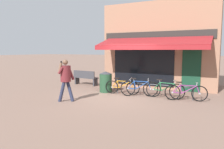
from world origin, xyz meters
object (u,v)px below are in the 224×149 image
Objects in this scene: bicycle_purple at (186,92)px; bicycle_orange at (122,87)px; litter_bin at (106,82)px; bicycle_blue at (139,88)px; park_bench at (85,77)px; bicycle_green at (165,90)px; pedestrian_adult at (66,76)px.

bicycle_orange is at bearing 165.95° from bicycle_purple.
bicycle_orange is at bearing -7.77° from litter_bin.
park_bench is (-3.97, 1.52, 0.10)m from bicycle_blue.
bicycle_orange is 0.97× the size of bicycle_green.
bicycle_purple is at bearing -7.27° from park_bench.
bicycle_blue is at bearing -139.20° from pedestrian_adult.
bicycle_orange is 0.96× the size of pedestrian_adult.
bicycle_blue is 1.61× the size of litter_bin.
litter_bin reaches higher than bicycle_orange.
pedestrian_adult is at bearing -130.79° from bicycle_orange.
bicycle_blue is 1.02× the size of park_bench.
litter_bin is (-0.96, 0.13, 0.17)m from bicycle_orange.
bicycle_green is at bearing 159.21° from bicycle_purple.
bicycle_blue is (0.86, -0.02, 0.02)m from bicycle_orange.
bicycle_blue reaches higher than bicycle_purple.
bicycle_purple is at bearing -2.27° from litter_bin.
park_bench is at bearing 166.34° from bicycle_green.
bicycle_orange is 2.01m from bicycle_green.
bicycle_orange is at bearing -126.02° from pedestrian_adult.
pedestrian_adult reaches higher than bicycle_blue.
park_bench is (-5.12, 1.40, 0.10)m from bicycle_green.
bicycle_blue is 3.36m from pedestrian_adult.
bicycle_green is 4.29m from pedestrian_adult.
pedestrian_adult is 1.67× the size of litter_bin.
park_bench is at bearing 147.67° from litter_bin.
bicycle_purple is at bearing -156.48° from pedestrian_adult.
bicycle_green is 0.90m from bicycle_purple.
bicycle_green is 1.02× the size of bicycle_purple.
litter_bin is (-2.97, 0.04, 0.16)m from bicycle_green.
pedestrian_adult reaches higher than park_bench.
bicycle_green is (2.01, 0.09, 0.01)m from bicycle_orange.
litter_bin is at bearing -179.15° from bicycle_green.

